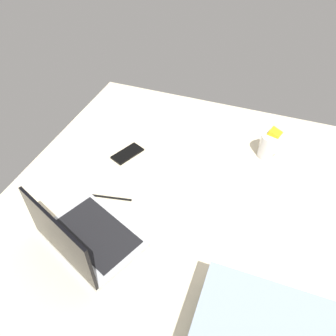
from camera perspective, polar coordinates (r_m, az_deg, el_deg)
bed_mattress at (r=134.08cm, az=11.66°, el=-10.26°), size 180.00×140.00×18.00cm
laptop at (r=116.59cm, az=-14.09°, el=-11.34°), size 39.31×33.92×23.00cm
snack_cup at (r=149.55cm, az=17.06°, el=3.76°), size 9.00×9.00×13.50cm
cell_phone at (r=148.31cm, az=-6.94°, el=2.46°), size 11.88×15.55×0.80cm
charger_cable at (r=131.19cm, az=-9.85°, el=-4.98°), size 16.80×3.84×0.60cm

